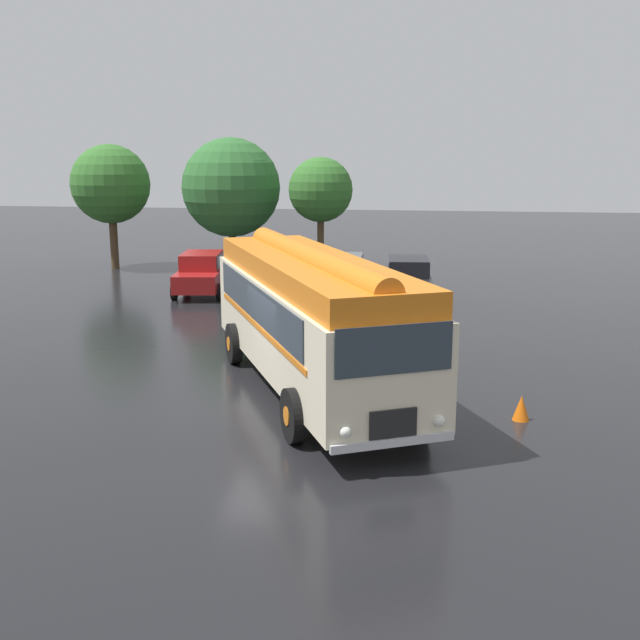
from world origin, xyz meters
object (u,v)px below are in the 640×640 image
vintage_bus (311,313)px  car_mid_left (274,274)px  car_near_left (202,273)px  traffic_cone (521,408)px  car_mid_right (343,276)px  car_far_right (408,280)px

vintage_bus → car_mid_left: bearing=106.1°
car_near_left → car_mid_left: size_ratio=1.04×
traffic_cone → car_mid_right: bearing=112.3°
car_near_left → vintage_bus: bearing=-61.6°
car_mid_left → car_far_right: (5.40, -0.52, 0.00)m
car_near_left → car_mid_right: 5.76m
car_mid_right → traffic_cone: size_ratio=7.77×
car_mid_left → traffic_cone: bearing=-58.4°
vintage_bus → car_near_left: vintage_bus is taller
vintage_bus → car_mid_left: vintage_bus is taller
car_mid_left → car_mid_right: 2.80m
vintage_bus → car_mid_left: 12.62m
traffic_cone → car_mid_left: bearing=121.6°
car_mid_right → car_far_right: bearing=-10.1°
car_mid_right → traffic_cone: bearing=-67.7°
car_mid_right → car_far_right: size_ratio=0.99×
car_mid_right → car_near_left: bearing=-179.0°
car_mid_right → car_mid_left: bearing=178.9°
car_near_left → car_mid_left: bearing=2.9°
car_mid_right → traffic_cone: 14.51m
car_mid_right → car_far_right: same height
vintage_bus → car_far_right: size_ratio=2.35×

